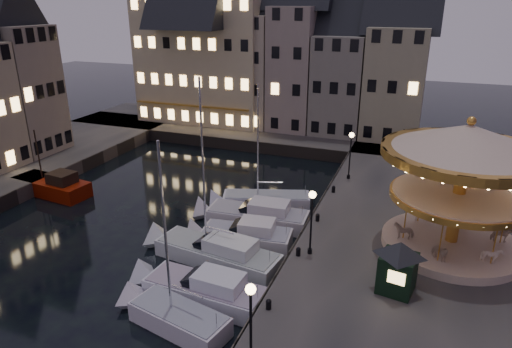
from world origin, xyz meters
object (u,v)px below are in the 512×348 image
at_px(motorboat_b, 200,289).
at_px(ticket_kiosk, 399,258).
at_px(streetlamp_a, 251,315).
at_px(motorboat_d, 241,236).
at_px(bollard_b, 298,251).
at_px(bollard_a, 269,304).
at_px(bollard_c, 318,217).
at_px(carousel, 464,164).
at_px(streetlamp_d, 508,196).
at_px(red_fishing_boat, 53,187).
at_px(motorboat_f, 259,201).
at_px(streetlamp_b, 312,214).
at_px(motorboat_c, 212,252).
at_px(motorboat_e, 252,215).
at_px(motorboat_a, 171,316).
at_px(bollard_d, 334,189).
at_px(streetlamp_c, 351,149).

relative_size(motorboat_b, ticket_kiosk, 2.44).
height_order(streetlamp_a, motorboat_d, streetlamp_a).
bearing_deg(motorboat_d, streetlamp_a, -65.50).
relative_size(bollard_b, ticket_kiosk, 0.17).
relative_size(bollard_a, bollard_c, 1.00).
height_order(motorboat_b, carousel, carousel).
distance_m(streetlamp_d, bollard_b, 14.27).
distance_m(bollard_c, ticket_kiosk, 8.98).
xyz_separation_m(motorboat_d, carousel, (13.42, 2.21, 6.24)).
xyz_separation_m(motorboat_b, red_fishing_boat, (-18.94, 8.91, 0.05)).
height_order(motorboat_d, motorboat_f, motorboat_f).
bearing_deg(streetlamp_b, motorboat_f, 128.42).
height_order(motorboat_c, motorboat_e, motorboat_c).
relative_size(motorboat_a, motorboat_c, 0.86).
bearing_deg(bollard_d, motorboat_b, -106.70).
xyz_separation_m(motorboat_a, motorboat_e, (-0.22, 12.31, 0.11)).
height_order(motorboat_e, ticket_kiosk, ticket_kiosk).
xyz_separation_m(bollard_b, motorboat_d, (-4.70, 2.13, -0.96)).
bearing_deg(bollard_d, bollard_c, -90.00).
height_order(streetlamp_c, bollard_b, streetlamp_c).
distance_m(motorboat_b, carousel, 17.05).
bearing_deg(bollard_d, motorboat_d, -119.30).
xyz_separation_m(streetlamp_c, motorboat_e, (-5.69, -8.59, -3.37)).
xyz_separation_m(streetlamp_a, bollard_a, (-0.60, 4.00, -2.41)).
xyz_separation_m(streetlamp_c, bollard_b, (-0.60, -14.00, -2.41)).
bearing_deg(motorboat_c, bollard_a, -41.67).
height_order(streetlamp_b, red_fishing_boat, red_fishing_boat).
bearing_deg(streetlamp_c, motorboat_d, -114.05).
relative_size(motorboat_d, carousel, 0.75).
distance_m(bollard_b, motorboat_c, 5.69).
xyz_separation_m(streetlamp_a, bollard_b, (-0.60, 9.50, -2.41)).
bearing_deg(carousel, ticket_kiosk, -115.76).
relative_size(bollard_a, bollard_d, 1.00).
relative_size(bollard_b, bollard_c, 1.00).
height_order(bollard_a, motorboat_a, motorboat_a).
relative_size(bollard_a, motorboat_b, 0.07).
bearing_deg(streetlamp_b, bollard_a, -95.71).
bearing_deg(ticket_kiosk, streetlamp_d, 56.43).
relative_size(motorboat_a, ticket_kiosk, 3.21).
bearing_deg(red_fishing_boat, motorboat_d, -7.10).
distance_m(streetlamp_d, motorboat_e, 17.45).
bearing_deg(carousel, motorboat_d, -170.67).
bearing_deg(streetlamp_b, streetlamp_c, 90.00).
distance_m(streetlamp_c, streetlamp_d, 13.04).
relative_size(streetlamp_d, bollard_b, 7.32).
distance_m(bollard_c, red_fishing_boat, 23.45).
xyz_separation_m(bollard_d, red_fishing_boat, (-23.43, -6.04, -0.91)).
height_order(streetlamp_d, motorboat_b, streetlamp_d).
height_order(streetlamp_a, bollard_a, streetlamp_a).
distance_m(motorboat_e, carousel, 15.20).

